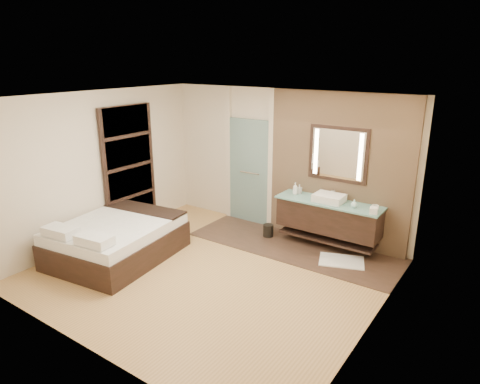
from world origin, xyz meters
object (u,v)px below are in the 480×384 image
Objects in this scene: vanity at (328,217)px; bed at (117,240)px; mirror_unit at (338,154)px; waste_bin at (268,231)px.

bed is (-2.75, -2.38, -0.26)m from vanity.
vanity is 0.85× the size of bed.
mirror_unit is at bearing 90.00° from vanity.
mirror_unit is at bearing 36.20° from bed.
vanity is at bearing -90.00° from mirror_unit.
mirror_unit is (0.00, 0.24, 1.07)m from vanity.
bed is (-2.75, -2.61, -1.33)m from mirror_unit.
waste_bin is at bearing -170.06° from vanity.
mirror_unit is 4.02m from bed.
bed is 2.75m from waste_bin.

